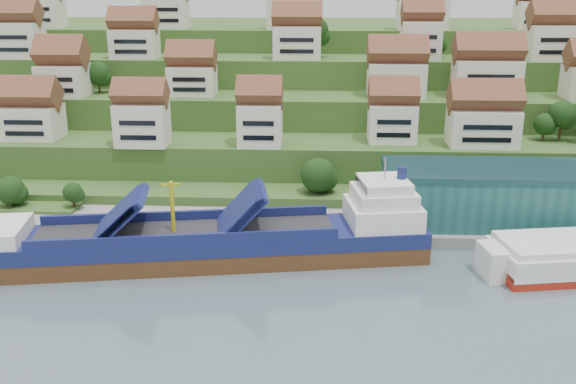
{
  "coord_description": "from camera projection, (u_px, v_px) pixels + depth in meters",
  "views": [
    {
      "loc": [
        9.97,
        -93.35,
        43.1
      ],
      "look_at": [
        4.75,
        14.0,
        8.0
      ],
      "focal_mm": 40.0,
      "sensor_mm": 36.0,
      "label": 1
    }
  ],
  "objects": [
    {
      "name": "ground",
      "position": [
        254.0,
        266.0,
        102.48
      ],
      "size": [
        300.0,
        300.0,
        0.0
      ],
      "primitive_type": "plane",
      "color": "slate",
      "rests_on": "ground"
    },
    {
      "name": "quay",
      "position": [
        373.0,
        228.0,
        115.46
      ],
      "size": [
        180.0,
        14.0,
        2.2
      ],
      "primitive_type": "cube",
      "color": "gray",
      "rests_on": "ground"
    },
    {
      "name": "hillside",
      "position": [
        287.0,
        94.0,
        197.49
      ],
      "size": [
        260.0,
        128.0,
        31.0
      ],
      "color": "#2D4C1E",
      "rests_on": "ground"
    },
    {
      "name": "hillside_village",
      "position": [
        304.0,
        65.0,
        152.71
      ],
      "size": [
        153.57,
        63.77,
        29.0
      ],
      "color": "silver",
      "rests_on": "ground"
    },
    {
      "name": "hillside_trees",
      "position": [
        224.0,
        109.0,
        140.16
      ],
      "size": [
        141.05,
        62.31,
        31.97
      ],
      "color": "#1B3F15",
      "rests_on": "ground"
    },
    {
      "name": "warehouse",
      "position": [
        554.0,
        195.0,
        113.98
      ],
      "size": [
        60.0,
        15.0,
        10.0
      ],
      "primitive_type": "cube",
      "color": "#215A59",
      "rests_on": "quay"
    },
    {
      "name": "flagpole",
      "position": [
        365.0,
        207.0,
        109.0
      ],
      "size": [
        1.28,
        0.16,
        8.0
      ],
      "color": "gray",
      "rests_on": "quay"
    },
    {
      "name": "cargo_ship",
      "position": [
        211.0,
        243.0,
        103.54
      ],
      "size": [
        74.66,
        23.09,
        16.31
      ],
      "rotation": [
        0.0,
        0.0,
        0.16
      ],
      "color": "#503018",
      "rests_on": "ground"
    }
  ]
}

